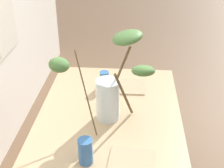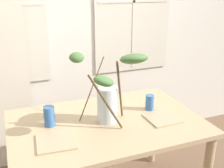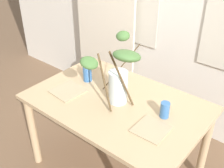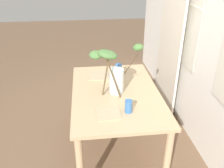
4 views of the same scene
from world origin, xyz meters
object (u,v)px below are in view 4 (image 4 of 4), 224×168
drinking_glass_blue_left (119,70)px  plate_square_right (109,113)px  dining_table (116,100)px  vase_with_branches (115,72)px  plate_square_left (99,76)px  drinking_glass_blue_right (129,106)px

drinking_glass_blue_left → plate_square_right: drinking_glass_blue_left is taller
dining_table → vase_with_branches: bearing=-35.3°
plate_square_left → plate_square_right: (0.81, 0.03, -0.00)m
vase_with_branches → plate_square_left: 0.51m
dining_table → vase_with_branches: 0.36m
dining_table → drinking_glass_blue_right: size_ratio=11.39×
plate_square_left → drinking_glass_blue_right: bearing=15.2°
drinking_glass_blue_right → drinking_glass_blue_left: bearing=178.4°
vase_with_branches → dining_table: bearing=144.7°
vase_with_branches → drinking_glass_blue_left: 0.47m
drinking_glass_blue_left → vase_with_branches: bearing=-13.7°
drinking_glass_blue_left → plate_square_left: (-0.00, -0.24, -0.07)m
drinking_glass_blue_left → drinking_glass_blue_right: size_ratio=1.19×
drinking_glass_blue_right → plate_square_left: (-0.81, -0.22, -0.06)m
drinking_glass_blue_left → dining_table: bearing=-12.4°
vase_with_branches → plate_square_right: 0.47m
drinking_glass_blue_left → drinking_glass_blue_right: 0.80m
plate_square_right → vase_with_branches: bearing=164.7°
dining_table → plate_square_left: plate_square_left is taller
vase_with_branches → drinking_glass_blue_left: bearing=166.3°
dining_table → drinking_glass_blue_left: bearing=167.6°
vase_with_branches → plate_square_left: (-0.43, -0.14, -0.24)m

